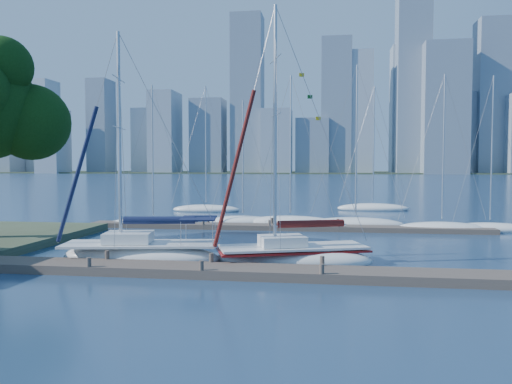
# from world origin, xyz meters

# --- Properties ---
(ground) EXTENTS (700.00, 700.00, 0.00)m
(ground) POSITION_xyz_m (0.00, 0.00, 0.00)
(ground) COLOR #163049
(ground) RESTS_ON ground
(near_dock) EXTENTS (26.00, 2.00, 0.40)m
(near_dock) POSITION_xyz_m (0.00, 0.00, 0.20)
(near_dock) COLOR #50443B
(near_dock) RESTS_ON ground
(far_dock) EXTENTS (30.00, 1.80, 0.36)m
(far_dock) POSITION_xyz_m (2.00, 16.00, 0.18)
(far_dock) COLOR #50443B
(far_dock) RESTS_ON ground
(far_shore) EXTENTS (800.00, 100.00, 1.50)m
(far_shore) POSITION_xyz_m (0.00, 320.00, 0.00)
(far_shore) COLOR #38472D
(far_shore) RESTS_ON ground
(sailboat_navy) EXTENTS (8.40, 3.94, 11.84)m
(sailboat_navy) POSITION_xyz_m (-3.98, 2.44, 0.92)
(sailboat_navy) COLOR white
(sailboat_navy) RESTS_ON ground
(sailboat_maroon) EXTENTS (7.99, 4.83, 12.85)m
(sailboat_maroon) POSITION_xyz_m (3.54, 2.94, 1.07)
(sailboat_maroon) COLOR white
(sailboat_maroon) RESTS_ON ground
(bg_boat_0) EXTENTS (7.55, 4.09, 11.41)m
(bg_boat_0) POSITION_xyz_m (-8.46, 16.77, 0.22)
(bg_boat_0) COLOR white
(bg_boat_0) RESTS_ON ground
(bg_boat_1) EXTENTS (6.07, 3.05, 10.40)m
(bg_boat_1) POSITION_xyz_m (-1.65, 19.13, 0.23)
(bg_boat_1) COLOR white
(bg_boat_1) RESTS_ON ground
(bg_boat_2) EXTENTS (7.68, 4.80, 12.29)m
(bg_boat_2) POSITION_xyz_m (2.26, 18.87, 0.26)
(bg_boat_2) COLOR white
(bg_boat_2) RESTS_ON ground
(bg_boat_3) EXTENTS (7.84, 4.83, 12.86)m
(bg_boat_3) POSITION_xyz_m (7.38, 18.25, 0.27)
(bg_boat_3) COLOR white
(bg_boat_3) RESTS_ON ground
(bg_boat_4) EXTENTS (6.70, 3.00, 11.69)m
(bg_boat_4) POSITION_xyz_m (13.50, 16.71, 0.24)
(bg_boat_4) COLOR white
(bg_boat_4) RESTS_ON ground
(bg_boat_5) EXTENTS (6.27, 3.68, 11.55)m
(bg_boat_5) POSITION_xyz_m (16.95, 17.14, 0.23)
(bg_boat_5) COLOR white
(bg_boat_5) RESTS_ON ground
(bg_boat_6) EXTENTS (7.43, 4.64, 13.37)m
(bg_boat_6) POSITION_xyz_m (-7.36, 29.67, 0.26)
(bg_boat_6) COLOR white
(bg_boat_6) RESTS_ON ground
(bg_boat_7) EXTENTS (7.88, 4.32, 13.62)m
(bg_boat_7) POSITION_xyz_m (10.04, 33.42, 0.27)
(bg_boat_7) COLOR white
(bg_boat_7) RESTS_ON ground
(skyline) EXTENTS (503.10, 51.31, 111.72)m
(skyline) POSITION_xyz_m (25.71, 290.42, 35.47)
(skyline) COLOR gray
(skyline) RESTS_ON ground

